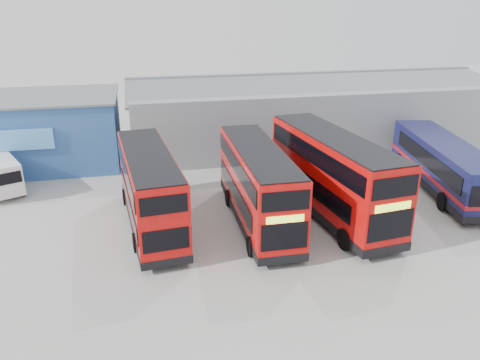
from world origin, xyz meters
The scene contains 7 objects.
ground_plane centered at (0.00, 0.00, 0.00)m, with size 120.00×120.00×0.00m, color #979792.
office_block centered at (-14.00, 17.99, 2.58)m, with size 12.30×8.32×5.12m.
maintenance_shed centered at (8.00, 20.00, 2.60)m, with size 30.50×12.00×5.89m.
double_decker_left centered at (-6.06, 5.41, 2.10)m, with size 3.34×10.16×4.22m.
double_decker_centre centered at (-0.32, 4.65, 2.14)m, with size 2.70×10.23×4.31m.
double_decker_right centered at (4.00, 4.78, 2.34)m, with size 3.93×11.35×4.71m.
single_decker_blue centered at (12.60, 6.84, 1.58)m, with size 4.86×12.00×3.18m.
Camera 1 is at (-6.30, -18.13, 11.66)m, focal length 35.00 mm.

